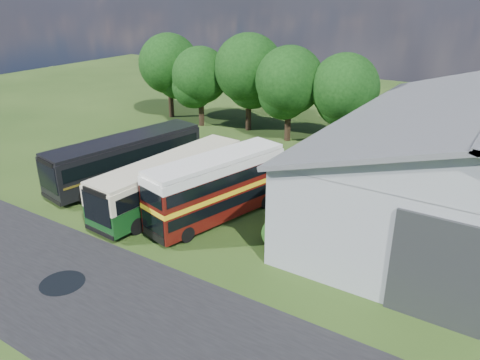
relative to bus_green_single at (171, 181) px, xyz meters
The scene contains 14 objects.
ground 7.68m from the bus_green_single, 67.54° to the right, with size 120.00×120.00×0.00m, color #203912.
asphalt_road 11.65m from the bus_green_single, 59.42° to the right, with size 60.00×8.00×0.02m, color black.
puddle 10.16m from the bus_green_single, 82.20° to the right, with size 2.20×2.20×0.01m, color black.
tree_left_a 23.57m from the bus_green_single, 130.73° to the left, with size 6.46×6.46×9.12m.
tree_left_b 19.76m from the bus_green_single, 121.44° to the left, with size 5.78×5.78×8.16m.
tree_mid 19.13m from the bus_green_single, 106.04° to the left, with size 6.80×6.80×9.60m.
tree_right_a 17.34m from the bus_green_single, 90.48° to the left, with size 6.26×6.26×8.83m.
tree_right_b 18.71m from the bus_green_single, 74.64° to the left, with size 5.98×5.98×8.45m.
shrub_front 8.68m from the bus_green_single, ahead, with size 1.70×1.70×1.70m, color #194714.
shrub_mid 8.70m from the bus_green_single, ahead, with size 1.60×1.60×1.60m, color #194714.
shrub_back 9.17m from the bus_green_single, 20.05° to the left, with size 1.80×1.80×1.80m, color #194714.
bus_green_single is the anchor object (origin of this frame).
bus_maroon_double 3.71m from the bus_green_single, ahead, with size 4.63×9.88×4.12m.
bus_dark_single 5.77m from the bus_green_single, 165.36° to the left, with size 4.92×12.56×3.38m.
Camera 1 is at (16.46, -14.51, 13.61)m, focal length 35.00 mm.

